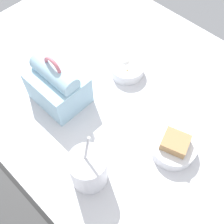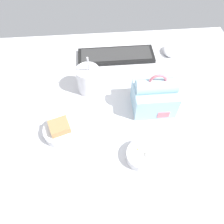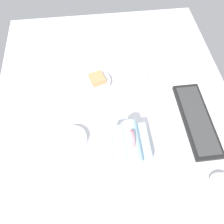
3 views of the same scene
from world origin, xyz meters
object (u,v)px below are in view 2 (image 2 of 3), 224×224
at_px(bento_bowl_snacks, 143,155).
at_px(keyboard, 117,55).
at_px(lunch_bag, 155,96).
at_px(bento_bowl_sandwich, 62,130).
at_px(soup_cup, 90,79).
at_px(computer_mouse, 170,51).

bearing_deg(bento_bowl_snacks, keyboard, 94.08).
height_order(lunch_bag, bento_bowl_sandwich, lunch_bag).
distance_m(keyboard, bento_bowl_snacks, 0.54).
bearing_deg(soup_cup, bento_bowl_sandwich, -117.00).
distance_m(lunch_bag, bento_bowl_sandwich, 0.38).
relative_size(soup_cup, bento_bowl_snacks, 1.75).
bearing_deg(computer_mouse, bento_bowl_snacks, -112.61).
xyz_separation_m(keyboard, bento_bowl_snacks, (0.04, -0.54, 0.01)).
xyz_separation_m(bento_bowl_snacks, computer_mouse, (0.23, 0.54, -0.01)).
bearing_deg(bento_bowl_sandwich, computer_mouse, 39.68).
bearing_deg(lunch_bag, computer_mouse, 65.49).
relative_size(keyboard, bento_bowl_sandwich, 2.94).
bearing_deg(keyboard, lunch_bag, -69.56).
xyz_separation_m(keyboard, soup_cup, (-0.14, -0.20, 0.05)).
bearing_deg(bento_bowl_snacks, bento_bowl_sandwich, 156.83).
distance_m(bento_bowl_sandwich, computer_mouse, 0.66).
xyz_separation_m(keyboard, lunch_bag, (0.12, -0.32, 0.06)).
relative_size(soup_cup, bento_bowl_sandwich, 1.54).
bearing_deg(soup_cup, lunch_bag, -24.43).
xyz_separation_m(lunch_bag, bento_bowl_snacks, (-0.08, -0.22, -0.05)).
bearing_deg(computer_mouse, bento_bowl_sandwich, -140.32).
relative_size(lunch_bag, bento_bowl_sandwich, 1.43).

